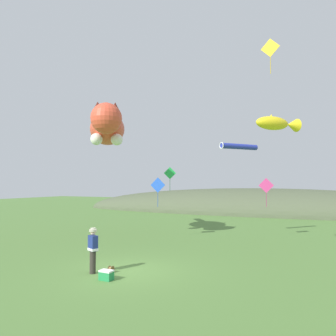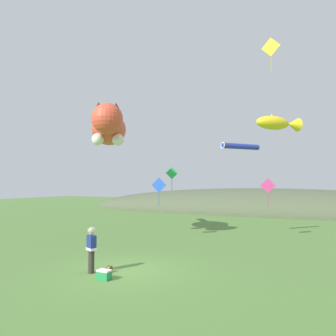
{
  "view_description": "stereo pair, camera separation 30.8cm",
  "coord_description": "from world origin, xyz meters",
  "px_view_note": "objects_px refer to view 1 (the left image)",
  "views": [
    {
      "loc": [
        7.28,
        -11.32,
        3.52
      ],
      "look_at": [
        0.0,
        4.0,
        4.33
      ],
      "focal_mm": 35.0,
      "sensor_mm": 36.0,
      "label": 1
    },
    {
      "loc": [
        7.56,
        -11.18,
        3.52
      ],
      "look_at": [
        0.0,
        4.0,
        4.33
      ],
      "focal_mm": 35.0,
      "sensor_mm": 36.0,
      "label": 2
    }
  ],
  "objects_px": {
    "festival_attendant": "(93,249)",
    "kite_diamond_gold": "(270,48)",
    "kite_diamond_blue": "(158,185)",
    "kite_diamond_green": "(170,173)",
    "picnic_cooler": "(106,275)",
    "kite_spool": "(111,269)",
    "kite_tube_streamer": "(239,147)",
    "kite_giant_cat": "(107,128)",
    "kite_fish_windsock": "(277,123)",
    "kite_diamond_pink": "(266,186)"
  },
  "relations": [
    {
      "from": "picnic_cooler",
      "to": "kite_giant_cat",
      "type": "bearing_deg",
      "value": 126.14
    },
    {
      "from": "kite_spool",
      "to": "kite_diamond_green",
      "type": "distance_m",
      "value": 13.18
    },
    {
      "from": "kite_spool",
      "to": "kite_diamond_pink",
      "type": "relative_size",
      "value": 0.14
    },
    {
      "from": "festival_attendant",
      "to": "kite_tube_streamer",
      "type": "height_order",
      "value": "kite_tube_streamer"
    },
    {
      "from": "kite_diamond_green",
      "to": "kite_diamond_blue",
      "type": "bearing_deg",
      "value": -74.88
    },
    {
      "from": "kite_giant_cat",
      "to": "kite_fish_windsock",
      "type": "xyz_separation_m",
      "value": [
        10.67,
        0.08,
        -0.53
      ]
    },
    {
      "from": "picnic_cooler",
      "to": "kite_diamond_gold",
      "type": "xyz_separation_m",
      "value": [
        4.83,
        7.81,
        10.56
      ]
    },
    {
      "from": "kite_diamond_green",
      "to": "kite_diamond_pink",
      "type": "distance_m",
      "value": 7.58
    },
    {
      "from": "kite_diamond_green",
      "to": "kite_tube_streamer",
      "type": "bearing_deg",
      "value": -16.72
    },
    {
      "from": "kite_spool",
      "to": "kite_diamond_blue",
      "type": "xyz_separation_m",
      "value": [
        -1.92,
        7.78,
        3.28
      ]
    },
    {
      "from": "festival_attendant",
      "to": "picnic_cooler",
      "type": "xyz_separation_m",
      "value": [
        1.01,
        -0.49,
        -0.77
      ]
    },
    {
      "from": "kite_tube_streamer",
      "to": "festival_attendant",
      "type": "bearing_deg",
      "value": -106.92
    },
    {
      "from": "kite_diamond_blue",
      "to": "picnic_cooler",
      "type": "bearing_deg",
      "value": -74.84
    },
    {
      "from": "kite_fish_windsock",
      "to": "kite_diamond_blue",
      "type": "height_order",
      "value": "kite_fish_windsock"
    },
    {
      "from": "picnic_cooler",
      "to": "kite_diamond_pink",
      "type": "bearing_deg",
      "value": 71.71
    },
    {
      "from": "kite_diamond_gold",
      "to": "kite_diamond_green",
      "type": "bearing_deg",
      "value": 148.03
    },
    {
      "from": "kite_spool",
      "to": "kite_diamond_gold",
      "type": "xyz_separation_m",
      "value": [
        5.26,
        6.9,
        10.61
      ]
    },
    {
      "from": "festival_attendant",
      "to": "kite_diamond_gold",
      "type": "distance_m",
      "value": 13.54
    },
    {
      "from": "kite_giant_cat",
      "to": "picnic_cooler",
      "type": "bearing_deg",
      "value": -53.86
    },
    {
      "from": "picnic_cooler",
      "to": "kite_diamond_pink",
      "type": "xyz_separation_m",
      "value": [
        3.9,
        11.81,
        3.2
      ]
    },
    {
      "from": "picnic_cooler",
      "to": "kite_diamond_pink",
      "type": "relative_size",
      "value": 0.26
    },
    {
      "from": "festival_attendant",
      "to": "kite_diamond_blue",
      "type": "distance_m",
      "value": 8.66
    },
    {
      "from": "kite_giant_cat",
      "to": "kite_diamond_green",
      "type": "distance_m",
      "value": 6.45
    },
    {
      "from": "kite_spool",
      "to": "kite_tube_streamer",
      "type": "height_order",
      "value": "kite_tube_streamer"
    },
    {
      "from": "kite_giant_cat",
      "to": "kite_diamond_gold",
      "type": "distance_m",
      "value": 10.98
    },
    {
      "from": "picnic_cooler",
      "to": "kite_diamond_blue",
      "type": "height_order",
      "value": "kite_diamond_blue"
    },
    {
      "from": "kite_tube_streamer",
      "to": "picnic_cooler",
      "type": "bearing_deg",
      "value": -101.39
    },
    {
      "from": "kite_spool",
      "to": "picnic_cooler",
      "type": "xyz_separation_m",
      "value": [
        0.44,
        -0.91,
        0.05
      ]
    },
    {
      "from": "kite_tube_streamer",
      "to": "kite_giant_cat",
      "type": "bearing_deg",
      "value": -154.96
    },
    {
      "from": "kite_giant_cat",
      "to": "festival_attendant",
      "type": "bearing_deg",
      "value": -57.43
    },
    {
      "from": "kite_spool",
      "to": "kite_tube_streamer",
      "type": "xyz_separation_m",
      "value": [
        2.71,
        10.37,
        5.82
      ]
    },
    {
      "from": "kite_fish_windsock",
      "to": "kite_giant_cat",
      "type": "bearing_deg",
      "value": -179.55
    },
    {
      "from": "festival_attendant",
      "to": "kite_giant_cat",
      "type": "xyz_separation_m",
      "value": [
        -4.55,
        7.13,
        6.23
      ]
    },
    {
      "from": "kite_fish_windsock",
      "to": "kite_tube_streamer",
      "type": "relative_size",
      "value": 1.01
    },
    {
      "from": "kite_diamond_green",
      "to": "kite_diamond_pink",
      "type": "bearing_deg",
      "value": -9.25
    },
    {
      "from": "kite_diamond_blue",
      "to": "kite_diamond_gold",
      "type": "relative_size",
      "value": 0.98
    },
    {
      "from": "kite_diamond_pink",
      "to": "kite_diamond_blue",
      "type": "height_order",
      "value": "kite_diamond_blue"
    },
    {
      "from": "kite_tube_streamer",
      "to": "kite_diamond_green",
      "type": "height_order",
      "value": "kite_tube_streamer"
    },
    {
      "from": "festival_attendant",
      "to": "picnic_cooler",
      "type": "distance_m",
      "value": 1.36
    },
    {
      "from": "kite_spool",
      "to": "kite_diamond_green",
      "type": "bearing_deg",
      "value": 104.3
    },
    {
      "from": "kite_giant_cat",
      "to": "kite_spool",
      "type": "bearing_deg",
      "value": -52.62
    },
    {
      "from": "kite_diamond_green",
      "to": "kite_diamond_blue",
      "type": "relative_size",
      "value": 0.99
    },
    {
      "from": "festival_attendant",
      "to": "kite_diamond_pink",
      "type": "distance_m",
      "value": 12.58
    },
    {
      "from": "kite_spool",
      "to": "kite_diamond_blue",
      "type": "height_order",
      "value": "kite_diamond_blue"
    },
    {
      "from": "festival_attendant",
      "to": "kite_spool",
      "type": "distance_m",
      "value": 1.09
    },
    {
      "from": "festival_attendant",
      "to": "kite_spool",
      "type": "bearing_deg",
      "value": 36.19
    },
    {
      "from": "festival_attendant",
      "to": "kite_diamond_blue",
      "type": "xyz_separation_m",
      "value": [
        -1.34,
        8.2,
        2.45
      ]
    },
    {
      "from": "kite_giant_cat",
      "to": "kite_diamond_blue",
      "type": "distance_m",
      "value": 5.07
    },
    {
      "from": "kite_diamond_green",
      "to": "kite_spool",
      "type": "bearing_deg",
      "value": -75.7
    },
    {
      "from": "festival_attendant",
      "to": "kite_giant_cat",
      "type": "height_order",
      "value": "kite_giant_cat"
    }
  ]
}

